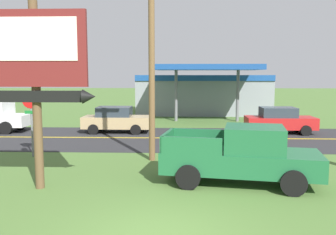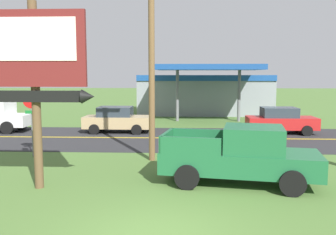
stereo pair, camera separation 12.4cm
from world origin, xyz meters
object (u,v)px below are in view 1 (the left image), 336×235
at_px(car_red_near_lane, 280,120).
at_px(stop_sign, 31,112).
at_px(car_tan_far_lane, 116,120).
at_px(gas_station, 203,93).
at_px(motel_sign, 35,64).
at_px(pickup_green_parked_on_lawn, 242,155).
at_px(utility_pole, 152,44).

bearing_deg(car_red_near_lane, stop_sign, -151.61).
xyz_separation_m(stop_sign, car_tan_far_lane, (2.56, 6.90, -1.20)).
bearing_deg(gas_station, motel_sign, -105.67).
bearing_deg(pickup_green_parked_on_lawn, utility_pole, 135.14).
distance_m(gas_station, car_tan_far_lane, 13.10).
bearing_deg(gas_station, pickup_green_parked_on_lawn, -89.82).
height_order(motel_sign, gas_station, motel_sign).
distance_m(utility_pole, car_tan_far_lane, 8.94).
height_order(motel_sign, pickup_green_parked_on_lawn, motel_sign).
height_order(stop_sign, car_red_near_lane, stop_sign).
bearing_deg(gas_station, car_red_near_lane, -70.34).
xyz_separation_m(gas_station, car_red_near_lane, (4.12, -11.55, -1.11)).
xyz_separation_m(motel_sign, pickup_green_parked_on_lawn, (6.56, 0.89, -3.02)).
relative_size(stop_sign, car_tan_far_lane, 0.70).
xyz_separation_m(motel_sign, utility_pole, (3.26, 4.17, 0.92)).
height_order(pickup_green_parked_on_lawn, car_tan_far_lane, pickup_green_parked_on_lawn).
bearing_deg(car_tan_far_lane, utility_pole, -68.93).
xyz_separation_m(motel_sign, stop_sign, (-2.16, 4.69, -1.96)).
height_order(gas_station, car_red_near_lane, gas_station).
relative_size(pickup_green_parked_on_lawn, car_tan_far_lane, 1.30).
height_order(stop_sign, car_tan_far_lane, stop_sign).
relative_size(motel_sign, stop_sign, 2.01).
xyz_separation_m(car_red_near_lane, car_tan_far_lane, (-10.21, 0.00, 0.00)).
distance_m(pickup_green_parked_on_lawn, car_red_near_lane, 11.44).
bearing_deg(gas_station, utility_pole, -99.65).
relative_size(motel_sign, pickup_green_parked_on_lawn, 1.09).
relative_size(motel_sign, car_tan_far_lane, 1.41).
xyz_separation_m(stop_sign, pickup_green_parked_on_lawn, (8.71, -3.80, -1.06)).
xyz_separation_m(utility_pole, pickup_green_parked_on_lawn, (3.30, -3.28, -3.94)).
distance_m(motel_sign, pickup_green_parked_on_lawn, 7.27).
height_order(gas_station, pickup_green_parked_on_lawn, gas_station).
relative_size(motel_sign, utility_pole, 0.65).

